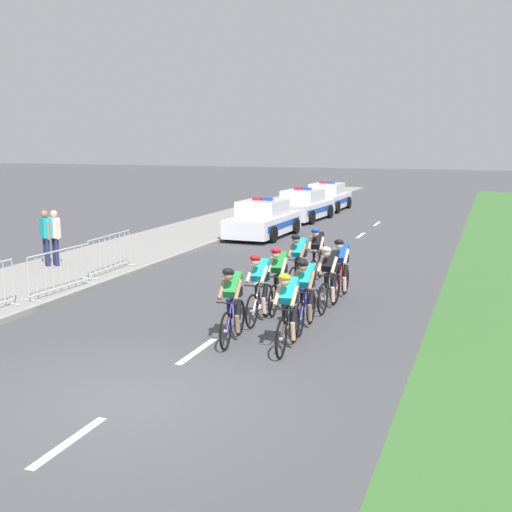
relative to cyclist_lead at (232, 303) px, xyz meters
name	(u,v)px	position (x,y,z in m)	size (l,w,h in m)	color
ground_plane	(130,399)	(-0.42, -3.17, -0.79)	(160.00, 160.00, 0.00)	#4C4C51
sidewalk_slab	(165,241)	(-7.03, 10.83, -0.73)	(3.91, 60.00, 0.12)	gray
kerb_edge	(211,244)	(-5.16, 10.83, -0.72)	(0.16, 60.00, 0.13)	#9E9E99
lane_markings_centre	(310,271)	(-0.42, 7.28, -0.78)	(0.14, 25.60, 0.01)	white
cyclist_lead	(232,303)	(0.00, 0.00, 0.00)	(0.45, 1.72, 1.56)	black
cyclist_second	(288,310)	(1.15, -0.12, 0.00)	(0.42, 1.72, 1.56)	black
cyclist_third	(259,287)	(0.01, 1.53, 0.00)	(0.42, 1.72, 1.56)	black
cyclist_fourth	(305,293)	(1.10, 1.29, 0.00)	(0.42, 1.72, 1.56)	black
cyclist_fifth	(279,278)	(0.13, 2.53, 0.00)	(0.43, 1.72, 1.56)	black
cyclist_sixth	(329,277)	(1.16, 3.06, 0.00)	(0.43, 1.72, 1.56)	black
cyclist_seventh	(299,261)	(-0.02, 4.68, 0.00)	(0.42, 1.72, 1.56)	black
cyclist_eighth	(341,267)	(1.18, 4.23, 0.00)	(0.42, 1.72, 1.56)	black
cyclist_ninth	(317,253)	(0.12, 6.00, 0.00)	(0.43, 1.72, 1.56)	black
police_car_nearest	(263,220)	(-4.03, 13.52, -0.11)	(2.12, 4.46, 1.59)	white
police_car_second	(303,206)	(-4.03, 19.42, -0.11)	(2.25, 4.52, 1.59)	silver
police_car_third	(327,198)	(-4.03, 24.30, -0.11)	(2.05, 4.42, 1.59)	white
crowd_barrier_middle	(61,271)	(-5.43, 2.11, -0.14)	(0.62, 2.32, 1.07)	#B7BABF
crowd_barrier_rear	(110,254)	(-5.65, 4.76, -0.14)	(0.58, 2.32, 1.07)	#B7BABF
spectator_closest	(46,234)	(-7.96, 4.92, 0.30)	(0.49, 0.37, 1.68)	#23284C
spectator_middle	(55,234)	(-7.72, 5.05, 0.30)	(0.48, 0.38, 1.68)	#23284C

